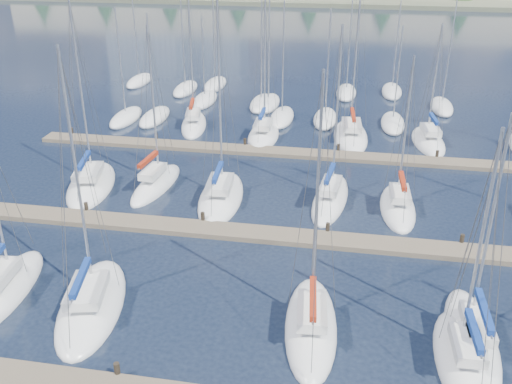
% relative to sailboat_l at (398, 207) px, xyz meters
% --- Properties ---
extents(ground, '(400.00, 400.00, 0.00)m').
position_rel_sailboat_l_xyz_m(ground, '(-8.47, 38.74, -0.18)').
color(ground, '#1A2435').
rests_on(ground, ground).
extents(dock_mid, '(44.00, 1.93, 1.10)m').
position_rel_sailboat_l_xyz_m(dock_mid, '(-8.47, -5.24, -0.03)').
color(dock_mid, '#6B5E4C').
rests_on(dock_mid, ground).
extents(dock_far, '(44.00, 1.93, 1.10)m').
position_rel_sailboat_l_xyz_m(dock_far, '(-8.47, 8.76, -0.03)').
color(dock_far, '#6B5E4C').
rests_on(dock_far, ground).
extents(sailboat_l, '(2.58, 7.16, 11.02)m').
position_rel_sailboat_l_xyz_m(sailboat_l, '(0.00, 0.00, 0.00)').
color(sailboat_l, white).
rests_on(sailboat_l, ground).
extents(sailboat_d, '(3.18, 8.17, 13.14)m').
position_rel_sailboat_l_xyz_m(sailboat_d, '(-4.65, -13.58, 0.01)').
color(sailboat_d, white).
rests_on(sailboat_d, ground).
extents(sailboat_h, '(5.03, 8.84, 13.92)m').
position_rel_sailboat_l_xyz_m(sailboat_h, '(-22.08, -0.22, -0.00)').
color(sailboat_h, white).
rests_on(sailboat_h, ground).
extents(sailboat_q, '(3.31, 7.58, 10.90)m').
position_rel_sailboat_l_xyz_m(sailboat_q, '(3.23, 13.64, -0.01)').
color(sailboat_q, white).
rests_on(sailboat_q, ground).
extents(sailboat_e, '(2.51, 7.15, 11.54)m').
position_rel_sailboat_l_xyz_m(sailboat_e, '(2.13, -14.78, 0.01)').
color(sailboat_e, white).
rests_on(sailboat_e, ground).
extents(sailboat_c, '(4.80, 8.76, 13.78)m').
position_rel_sailboat_l_xyz_m(sailboat_c, '(-15.73, -13.88, -0.00)').
color(sailboat_c, white).
rests_on(sailboat_c, ground).
extents(sailboat_f, '(2.34, 8.02, 11.62)m').
position_rel_sailboat_l_xyz_m(sailboat_f, '(2.79, -13.19, 0.00)').
color(sailboat_f, white).
rests_on(sailboat_f, ground).
extents(sailboat_o, '(2.93, 7.48, 13.94)m').
position_rel_sailboat_l_xyz_m(sailboat_o, '(-11.34, 12.54, 0.01)').
color(sailboat_o, white).
rests_on(sailboat_o, ground).
extents(sailboat_j, '(3.68, 8.76, 14.26)m').
position_rel_sailboat_l_xyz_m(sailboat_j, '(-12.18, -0.55, -0.00)').
color(sailboat_j, white).
rests_on(sailboat_j, ground).
extents(sailboat_i, '(2.75, 7.62, 12.42)m').
position_rel_sailboat_l_xyz_m(sailboat_i, '(-17.38, 0.64, 0.02)').
color(sailboat_i, white).
rests_on(sailboat_i, ground).
extents(sailboat_p, '(3.72, 9.25, 15.11)m').
position_rel_sailboat_l_xyz_m(sailboat_p, '(-3.56, 13.83, 0.00)').
color(sailboat_p, white).
rests_on(sailboat_p, ground).
extents(sailboat_n, '(3.77, 7.91, 13.81)m').
position_rel_sailboat_l_xyz_m(sailboat_n, '(-18.39, 14.36, 0.02)').
color(sailboat_n, white).
rests_on(sailboat_n, ground).
extents(sailboat_k, '(3.01, 8.44, 12.67)m').
position_rel_sailboat_l_xyz_m(sailboat_k, '(-4.58, 0.51, 0.01)').
color(sailboat_k, white).
rests_on(sailboat_k, ground).
extents(sailboat_b, '(3.26, 7.86, 10.77)m').
position_rel_sailboat_l_xyz_m(sailboat_b, '(-20.74, -13.38, -0.01)').
color(sailboat_b, white).
rests_on(sailboat_b, ground).
extents(distant_boats, '(36.93, 20.75, 13.30)m').
position_rel_sailboat_l_xyz_m(distant_boats, '(-12.81, 22.51, 0.11)').
color(distant_boats, '#9EA0A5').
rests_on(distant_boats, ground).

